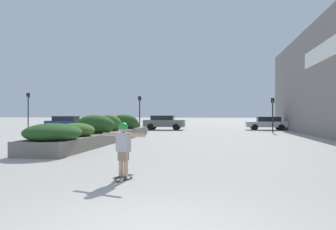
# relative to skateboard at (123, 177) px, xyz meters

# --- Properties ---
(planter_box) EXTENTS (2.31, 15.30, 1.61)m
(planter_box) POSITION_rel_skateboard_xyz_m (-4.33, 10.42, 0.56)
(planter_box) COLOR slate
(planter_box) RESTS_ON ground_plane
(skateboard) EXTENTS (0.41, 0.65, 0.10)m
(skateboard) POSITION_rel_skateboard_xyz_m (0.00, 0.00, 0.00)
(skateboard) COLOR black
(skateboard) RESTS_ON ground_plane
(skateboarder) EXTENTS (1.20, 0.49, 1.33)m
(skateboarder) POSITION_rel_skateboard_xyz_m (0.00, -0.00, 0.83)
(skateboarder) COLOR tan
(skateboarder) RESTS_ON skateboard
(car_leftmost) EXTENTS (4.17, 2.00, 1.37)m
(car_leftmost) POSITION_rel_skateboard_xyz_m (7.54, 27.17, 0.66)
(car_leftmost) COLOR #BCBCC1
(car_leftmost) RESTS_ON ground_plane
(car_center_left) EXTENTS (4.22, 1.88, 1.49)m
(car_center_left) POSITION_rel_skateboard_xyz_m (-3.06, 25.75, 0.73)
(car_center_left) COLOR slate
(car_center_left) RESTS_ON ground_plane
(car_center_right) EXTENTS (4.55, 1.96, 1.42)m
(car_center_right) POSITION_rel_skateboard_xyz_m (-13.99, 26.23, 0.68)
(car_center_right) COLOR navy
(car_center_right) RESTS_ON ground_plane
(traffic_light_left) EXTENTS (0.28, 0.30, 3.38)m
(traffic_light_left) POSITION_rel_skateboard_xyz_m (-5.06, 23.14, 2.24)
(traffic_light_left) COLOR black
(traffic_light_left) RESTS_ON ground_plane
(traffic_light_right) EXTENTS (0.28, 0.30, 3.09)m
(traffic_light_right) POSITION_rel_skateboard_xyz_m (7.31, 22.48, 2.06)
(traffic_light_right) COLOR black
(traffic_light_right) RESTS_ON ground_plane
(traffic_light_far_left) EXTENTS (0.28, 0.30, 3.80)m
(traffic_light_far_left) POSITION_rel_skateboard_xyz_m (-16.65, 23.01, 2.49)
(traffic_light_far_left) COLOR black
(traffic_light_far_left) RESTS_ON ground_plane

